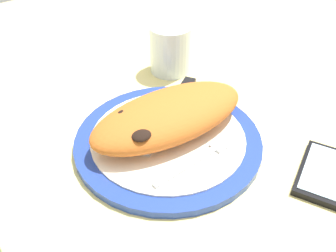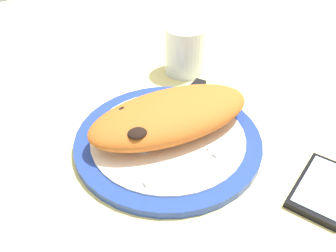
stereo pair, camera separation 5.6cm
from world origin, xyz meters
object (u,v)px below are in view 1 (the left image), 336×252
at_px(plate, 168,140).
at_px(knife, 177,102).
at_px(fork, 204,155).
at_px(calzone, 169,116).
at_px(smartphone, 325,174).
at_px(water_glass, 170,52).

distance_m(plate, knife, 0.09).
relative_size(fork, knife, 0.80).
bearing_deg(calzone, fork, -87.56).
distance_m(calzone, smartphone, 0.24).
height_order(plate, water_glass, water_glass).
distance_m(fork, smartphone, 0.17).
distance_m(knife, water_glass, 0.14).
relative_size(calzone, knife, 1.40).
height_order(fork, water_glass, water_glass).
height_order(calzone, fork, calzone).
relative_size(plate, knife, 1.52).
bearing_deg(knife, smartphone, -73.37).
height_order(calzone, knife, calzone).
relative_size(smartphone, water_glass, 1.42).
height_order(smartphone, water_glass, water_glass).
bearing_deg(calzone, plate, -131.60).
relative_size(calzone, water_glass, 2.83).
height_order(fork, knife, knife).
bearing_deg(fork, water_glass, 63.12).
distance_m(plate, fork, 0.07).
xyz_separation_m(fork, smartphone, (0.12, -0.12, -0.01)).
bearing_deg(knife, plate, -136.80).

